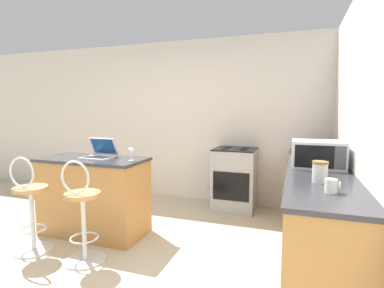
# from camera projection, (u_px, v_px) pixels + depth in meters

# --- Properties ---
(ground_plane) EXTENTS (20.00, 20.00, 0.00)m
(ground_plane) POSITION_uv_depth(u_px,v_px,m) (91.00, 264.00, 2.90)
(ground_plane) COLOR #BCAD8E
(wall_back) EXTENTS (12.00, 0.06, 2.60)m
(wall_back) POSITION_uv_depth(u_px,v_px,m) (180.00, 121.00, 5.00)
(wall_back) COLOR silver
(wall_back) RESTS_ON ground_plane
(wall_right) EXTENTS (0.06, 12.00, 2.60)m
(wall_right) POSITION_uv_depth(u_px,v_px,m) (380.00, 138.00, 1.99)
(wall_right) COLOR silver
(wall_right) RESTS_ON ground_plane
(breakfast_bar) EXTENTS (1.26, 0.62, 0.92)m
(breakfast_bar) POSITION_uv_depth(u_px,v_px,m) (94.00, 196.00, 3.59)
(breakfast_bar) COLOR #B27C42
(breakfast_bar) RESTS_ON ground_plane
(counter_right) EXTENTS (0.58, 2.89, 0.92)m
(counter_right) POSITION_uv_depth(u_px,v_px,m) (316.00, 211.00, 3.06)
(counter_right) COLOR #B27C42
(counter_right) RESTS_ON ground_plane
(bar_stool_near) EXTENTS (0.40, 0.40, 1.02)m
(bar_stool_near) POSITION_uv_depth(u_px,v_px,m) (30.00, 207.00, 3.12)
(bar_stool_near) COLOR silver
(bar_stool_near) RESTS_ON ground_plane
(bar_stool_far) EXTENTS (0.40, 0.40, 1.02)m
(bar_stool_far) POSITION_uv_depth(u_px,v_px,m) (82.00, 214.00, 2.90)
(bar_stool_far) COLOR silver
(bar_stool_far) RESTS_ON ground_plane
(laptop) EXTENTS (0.35, 0.32, 0.23)m
(laptop) POSITION_uv_depth(u_px,v_px,m) (100.00, 152.00, 3.60)
(laptop) COLOR silver
(laptop) RESTS_ON breakfast_bar
(microwave) EXTENTS (0.49, 0.39, 0.26)m
(microwave) POSITION_uv_depth(u_px,v_px,m) (318.00, 154.00, 2.96)
(microwave) COLOR silver
(microwave) RESTS_ON counter_right
(toaster) EXTENTS (0.22, 0.30, 0.20)m
(toaster) POSITION_uv_depth(u_px,v_px,m) (317.00, 149.00, 3.58)
(toaster) COLOR red
(toaster) RESTS_ON counter_right
(stove_range) EXTENTS (0.61, 0.57, 0.93)m
(stove_range) POSITION_uv_depth(u_px,v_px,m) (235.00, 179.00, 4.46)
(stove_range) COLOR #9EA3A8
(stove_range) RESTS_ON ground_plane
(mug_white) EXTENTS (0.10, 0.08, 0.10)m
(mug_white) POSITION_uv_depth(u_px,v_px,m) (331.00, 186.00, 2.05)
(mug_white) COLOR white
(mug_white) RESTS_ON counter_right
(storage_jar) EXTENTS (0.12, 0.12, 0.17)m
(storage_jar) POSITION_uv_depth(u_px,v_px,m) (320.00, 172.00, 2.35)
(storage_jar) COLOR silver
(storage_jar) RESTS_ON counter_right
(mug_blue) EXTENTS (0.10, 0.08, 0.10)m
(mug_blue) POSITION_uv_depth(u_px,v_px,m) (312.00, 148.00, 4.04)
(mug_blue) COLOR #2D51AD
(mug_blue) RESTS_ON counter_right
(wine_glass_tall) EXTENTS (0.06, 0.06, 0.15)m
(wine_glass_tall) POSITION_uv_depth(u_px,v_px,m) (131.00, 151.00, 3.34)
(wine_glass_tall) COLOR silver
(wine_glass_tall) RESTS_ON breakfast_bar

